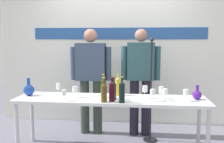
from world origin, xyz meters
TOP-DOWN VIEW (x-y plane):
  - back_wall at (0.00, 1.29)m, footprint 4.32×0.11m
  - display_table at (0.00, 0.00)m, footprint 2.50×0.57m
  - decanter_blue_left at (-1.13, 0.04)m, footprint 0.15×0.15m
  - decanter_blue_right at (1.10, 0.04)m, footprint 0.12×0.12m
  - presenter_left at (-0.39, 0.66)m, footprint 0.65×0.22m
  - presenter_right at (0.39, 0.66)m, footprint 0.60×0.22m
  - wine_bottle_0 at (0.05, -0.07)m, footprint 0.07×0.07m
  - wine_bottle_1 at (0.08, 0.16)m, footprint 0.07×0.07m
  - wine_bottle_2 at (-0.06, -0.22)m, footprint 0.07×0.07m
  - wine_bottle_3 at (-0.10, 0.02)m, footprint 0.07×0.07m
  - wine_bottle_4 at (0.16, -0.23)m, footprint 0.07×0.07m
  - wine_bottle_5 at (0.03, -0.17)m, footprint 0.07×0.07m
  - wine_glass_left_0 at (-0.47, -0.02)m, footprint 0.07×0.07m
  - wine_glass_left_1 at (-0.77, 0.20)m, footprint 0.06×0.06m
  - wine_glass_left_2 at (-0.56, -0.23)m, footprint 0.06×0.06m
  - wine_glass_right_0 at (0.95, -0.06)m, footprint 0.07×0.07m
  - wine_glass_right_1 at (0.69, -0.07)m, footprint 0.07×0.07m
  - wine_glass_right_2 at (0.65, 0.04)m, footprint 0.07×0.07m
  - wine_glass_right_3 at (0.54, -0.10)m, footprint 0.07×0.07m
  - wine_glass_right_4 at (0.44, 0.05)m, footprint 0.07×0.07m
  - microphone_stand at (0.54, 0.44)m, footprint 0.20×0.20m

SIDE VIEW (x-z plane):
  - microphone_stand at x=0.54m, z-range -0.25..1.28m
  - display_table at x=0.00m, z-range 0.31..1.05m
  - decanter_blue_right at x=1.10m, z-range 0.71..0.90m
  - decanter_blue_left at x=-1.13m, z-range 0.70..0.94m
  - wine_glass_left_1 at x=-0.77m, z-range 0.76..0.91m
  - wine_glass_left_2 at x=-0.56m, z-range 0.77..0.91m
  - wine_glass_right_1 at x=0.69m, z-range 0.77..0.92m
  - wine_glass_right_3 at x=0.54m, z-range 0.77..0.92m
  - wine_glass_right_0 at x=0.95m, z-range 0.77..0.92m
  - wine_glass_right_2 at x=0.65m, z-range 0.77..0.93m
  - wine_glass_left_0 at x=-0.47m, z-range 0.77..0.92m
  - wine_glass_right_4 at x=0.44m, z-range 0.77..0.94m
  - wine_bottle_0 at x=0.05m, z-range 0.71..1.00m
  - wine_bottle_2 at x=-0.06m, z-range 0.71..1.02m
  - wine_bottle_5 at x=0.03m, z-range 0.71..1.02m
  - wine_bottle_1 at x=0.08m, z-range 0.72..1.03m
  - wine_bottle_3 at x=-0.10m, z-range 0.72..1.03m
  - wine_bottle_4 at x=0.16m, z-range 0.71..1.04m
  - presenter_right at x=0.39m, z-range 0.12..1.77m
  - presenter_left at x=-0.39m, z-range 0.13..1.79m
  - back_wall at x=0.00m, z-range 0.00..3.00m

